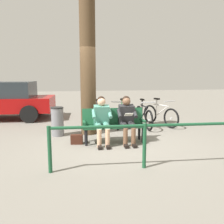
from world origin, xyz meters
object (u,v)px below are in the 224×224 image
object	(u,v)px
bicycle_black	(121,116)
litter_bin	(57,121)
parked_car	(0,100)
handbag	(77,139)
person_companion	(102,118)
tree_trunk	(88,63)
bicycle_orange	(95,117)
bicycle_blue	(160,115)
bench	(113,123)
person_reading	(127,117)
bicycle_silver	(144,117)

from	to	relation	value
bicycle_black	litter_bin	bearing A→B (deg)	-44.92
parked_car	handbag	bearing A→B (deg)	129.13
person_companion	tree_trunk	distance (m)	1.82
bicycle_orange	handbag	bearing A→B (deg)	3.86
person_companion	parked_car	bearing A→B (deg)	-48.27
tree_trunk	bicycle_blue	xyz separation A→B (m)	(-2.50, -0.71, -1.71)
bench	person_reading	distance (m)	0.39
handbag	litter_bin	distance (m)	1.11
bench	handbag	bearing A→B (deg)	4.85
person_reading	tree_trunk	bearing A→B (deg)	-51.06
bench	parked_car	bearing A→B (deg)	-44.63
bicycle_blue	bicycle_orange	world-z (taller)	same
litter_bin	bicycle_blue	distance (m)	3.49
person_companion	bicycle_orange	bearing A→B (deg)	-89.76
bench	litter_bin	xyz separation A→B (m)	(1.47, -0.86, -0.09)
person_reading	bicycle_silver	distance (m)	1.96
person_reading	bicycle_blue	xyz separation A→B (m)	(-1.61, -1.84, -0.31)
person_companion	bicycle_silver	distance (m)	2.33
bicycle_blue	bicycle_orange	distance (m)	2.23
person_reading	handbag	xyz separation A→B (m)	(1.27, -0.10, -0.54)
bicycle_silver	bicycle_black	distance (m)	0.76
person_reading	bicycle_blue	distance (m)	2.47
bicycle_silver	bicycle_orange	xyz separation A→B (m)	(1.59, -0.17, 0.00)
tree_trunk	bicycle_silver	size ratio (longest dim) A/B	2.46
tree_trunk	bicycle_blue	bearing A→B (deg)	-164.19
bench	parked_car	distance (m)	5.48
tree_trunk	bicycle_black	distance (m)	2.21
bench	tree_trunk	distance (m)	1.92
bicycle_orange	litter_bin	bearing A→B (deg)	-31.07
person_companion	bicycle_black	xyz separation A→B (m)	(-0.89, -1.93, -0.30)
bicycle_black	bicycle_orange	world-z (taller)	same
person_reading	bicycle_silver	xyz separation A→B (m)	(-0.97, -1.67, -0.31)
person_companion	bench	bearing A→B (deg)	-152.84
person_companion	litter_bin	world-z (taller)	person_companion
bicycle_silver	bicycle_orange	size ratio (longest dim) A/B	1.08
parked_car	person_reading	bearing A→B (deg)	138.69
bench	bicycle_silver	bearing A→B (deg)	-129.76
bicycle_blue	parked_car	world-z (taller)	parked_car
bicycle_black	bicycle_silver	bearing A→B (deg)	90.52
handbag	bicycle_blue	world-z (taller)	bicycle_blue
bench	litter_bin	size ratio (longest dim) A/B	1.94
person_reading	bicycle_black	bearing A→B (deg)	-96.61
bench	handbag	xyz separation A→B (m)	(0.95, 0.07, -0.39)
bicycle_silver	bicycle_blue	bearing A→B (deg)	103.36
person_reading	person_companion	distance (m)	0.64
bench	person_companion	xyz separation A→B (m)	(0.32, 0.16, 0.16)
bicycle_blue	parked_car	xyz separation A→B (m)	(5.77, -2.23, 0.41)
bicycle_orange	parked_car	bearing A→B (deg)	-97.92
person_reading	bicycle_blue	bearing A→B (deg)	-130.30
handbag	bicycle_orange	world-z (taller)	bicycle_orange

